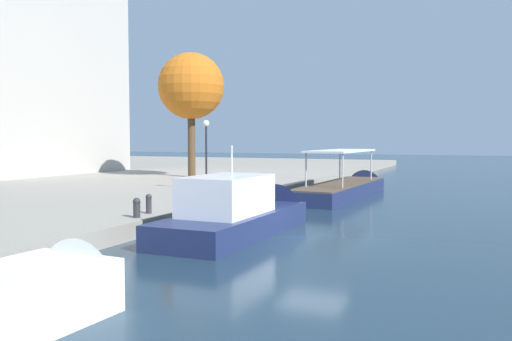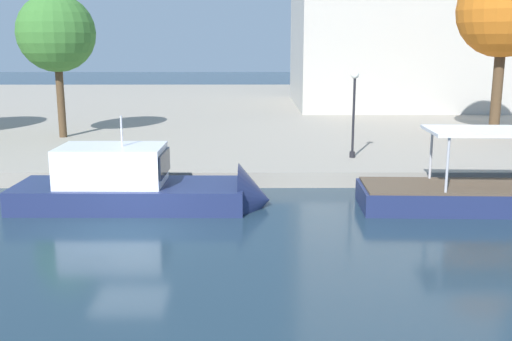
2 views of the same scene
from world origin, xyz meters
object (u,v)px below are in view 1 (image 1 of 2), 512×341
(tour_boat_2, at_px, (345,191))
(lamp_post, at_px, (206,148))
(mooring_bollard_0, at_px, (149,203))
(mooring_bollard_1, at_px, (137,207))
(motor_yacht_1, at_px, (242,216))
(tree_0, at_px, (191,85))

(tour_boat_2, relative_size, lamp_post, 3.35)
(mooring_bollard_0, height_order, mooring_bollard_1, mooring_bollard_0)
(tour_boat_2, distance_m, mooring_bollard_0, 17.13)
(mooring_bollard_0, distance_m, mooring_bollard_1, 1.23)
(mooring_bollard_1, bearing_deg, motor_yacht_1, -58.76)
(tour_boat_2, bearing_deg, motor_yacht_1, -179.47)
(mooring_bollard_1, xyz_separation_m, lamp_post, (11.13, 2.89, 2.11))
(mooring_bollard_0, bearing_deg, motor_yacht_1, -75.93)
(mooring_bollard_0, distance_m, tree_0, 22.92)
(motor_yacht_1, relative_size, mooring_bollard_0, 11.87)
(mooring_bollard_1, xyz_separation_m, tree_0, (20.94, 9.58, 7.03))
(lamp_post, bearing_deg, tour_boat_2, -45.99)
(motor_yacht_1, distance_m, tour_boat_2, 15.63)
(motor_yacht_1, xyz_separation_m, tour_boat_2, (15.62, -0.42, -0.36))
(tree_0, bearing_deg, mooring_bollard_0, -154.72)
(motor_yacht_1, xyz_separation_m, mooring_bollard_0, (-0.96, 3.83, 0.46))
(motor_yacht_1, bearing_deg, mooring_bollard_1, 121.91)
(mooring_bollard_1, bearing_deg, lamp_post, 14.56)
(mooring_bollard_0, height_order, lamp_post, lamp_post)
(tour_boat_2, relative_size, tree_0, 1.41)
(motor_yacht_1, xyz_separation_m, tree_0, (18.77, 13.15, 7.47))
(mooring_bollard_1, relative_size, lamp_post, 0.19)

